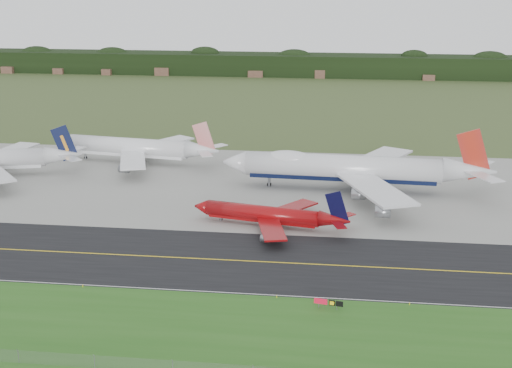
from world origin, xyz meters
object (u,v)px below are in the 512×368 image
(jet_ba_747, at_px, (352,168))
(taxiway_sign, at_px, (328,302))
(jet_star_tail, at_px, (136,148))
(jet_red_737, at_px, (271,215))

(jet_ba_747, bearing_deg, taxiway_sign, -93.36)
(jet_ba_747, height_order, jet_star_tail, jet_ba_747)
(jet_star_tail, bearing_deg, jet_red_737, -47.93)
(jet_ba_747, bearing_deg, jet_star_tail, 162.10)
(jet_red_737, distance_m, jet_star_tail, 71.13)
(jet_ba_747, distance_m, jet_star_tail, 69.84)
(jet_ba_747, relative_size, taxiway_sign, 14.27)
(jet_star_tail, height_order, taxiway_sign, jet_star_tail)
(jet_red_737, distance_m, taxiway_sign, 43.72)
(jet_red_737, height_order, taxiway_sign, jet_red_737)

